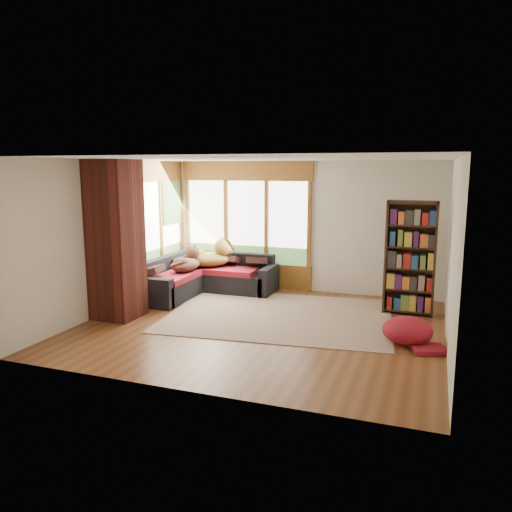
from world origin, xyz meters
The scene contains 17 objects.
floor centered at (0.00, 0.00, 0.00)m, with size 5.50×5.50×0.00m, color brown.
ceiling centered at (0.00, 0.00, 2.60)m, with size 5.50×5.50×0.00m, color white.
wall_back centered at (0.00, 2.50, 1.30)m, with size 5.50×0.04×2.60m, color silver.
wall_front centered at (0.00, -2.50, 1.30)m, with size 5.50×0.04×2.60m, color silver.
wall_left centered at (-2.75, 0.00, 1.30)m, with size 0.04×5.00×2.60m, color silver.
wall_right centered at (2.75, 0.00, 1.30)m, with size 0.04×5.00×2.60m, color silver.
windows_back centered at (-1.20, 2.47, 1.35)m, with size 2.82×0.10×1.90m.
windows_left centered at (-2.72, 1.20, 1.35)m, with size 0.10×2.62×1.90m.
roller_blind centered at (-2.69, 2.03, 1.75)m, with size 0.03×0.72×0.90m, color #587845.
brick_chimney centered at (-2.40, -0.35, 1.30)m, with size 0.70×0.70×2.60m, color #471914.
sectional_sofa centered at (-1.95, 1.70, 0.30)m, with size 2.20×2.20×0.80m.
area_rug centered at (0.11, 0.62, 0.01)m, with size 3.68×2.82×0.01m, color beige.
bookshelf centered at (2.14, 1.48, 0.97)m, with size 0.83×0.28×1.93m.
pouf centered at (2.22, -0.05, 0.20)m, with size 0.70×0.70×0.38m, color maroon.
dog_tan centered at (-1.72, 1.85, 0.79)m, with size 1.04×0.84×0.51m.
dog_brindle centered at (-1.99, 1.34, 0.75)m, with size 0.51×0.80×0.43m.
throw_pillows centered at (-1.86, 1.75, 0.75)m, with size 1.98×1.68×0.45m.
Camera 1 is at (2.50, -7.16, 2.47)m, focal length 35.00 mm.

